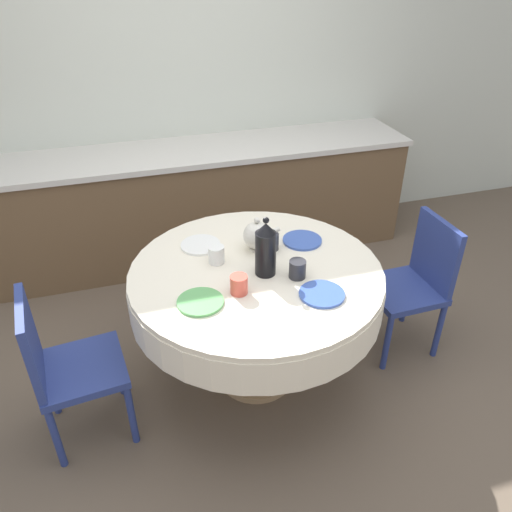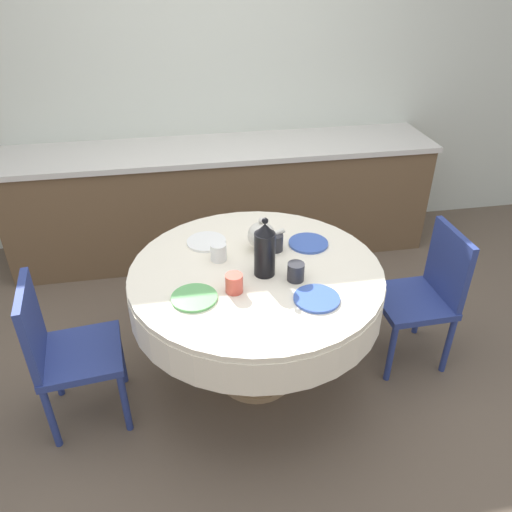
{
  "view_description": "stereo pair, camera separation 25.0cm",
  "coord_description": "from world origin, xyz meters",
  "px_view_note": "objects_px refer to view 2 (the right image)",
  "views": [
    {
      "loc": [
        -0.62,
        -2.03,
        2.16
      ],
      "look_at": [
        0.0,
        0.0,
        0.83
      ],
      "focal_mm": 35.0,
      "sensor_mm": 36.0,
      "label": 1
    },
    {
      "loc": [
        -0.37,
        -2.09,
        2.16
      ],
      "look_at": [
        0.0,
        0.0,
        0.83
      ],
      "focal_mm": 35.0,
      "sensor_mm": 36.0,
      "label": 2
    }
  ],
  "objects_px": {
    "chair_left": "(426,291)",
    "coffee_carafe": "(265,250)",
    "teapot": "(262,236)",
    "chair_right": "(63,348)"
  },
  "relations": [
    {
      "from": "chair_left",
      "to": "coffee_carafe",
      "type": "bearing_deg",
      "value": 92.8
    },
    {
      "from": "chair_left",
      "to": "coffee_carafe",
      "type": "xyz_separation_m",
      "value": [
        -0.96,
        -0.07,
        0.42
      ]
    },
    {
      "from": "teapot",
      "to": "chair_left",
      "type": "bearing_deg",
      "value": -10.08
    },
    {
      "from": "chair_right",
      "to": "coffee_carafe",
      "type": "distance_m",
      "value": 1.11
    },
    {
      "from": "chair_right",
      "to": "coffee_carafe",
      "type": "bearing_deg",
      "value": 87.22
    },
    {
      "from": "chair_left",
      "to": "teapot",
      "type": "xyz_separation_m",
      "value": [
        -0.93,
        0.17,
        0.37
      ]
    },
    {
      "from": "coffee_carafe",
      "to": "teapot",
      "type": "xyz_separation_m",
      "value": [
        0.03,
        0.23,
        -0.05
      ]
    },
    {
      "from": "chair_right",
      "to": "coffee_carafe",
      "type": "relative_size",
      "value": 2.68
    },
    {
      "from": "chair_left",
      "to": "coffee_carafe",
      "type": "height_order",
      "value": "coffee_carafe"
    },
    {
      "from": "chair_left",
      "to": "teapot",
      "type": "distance_m",
      "value": 1.01
    }
  ]
}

